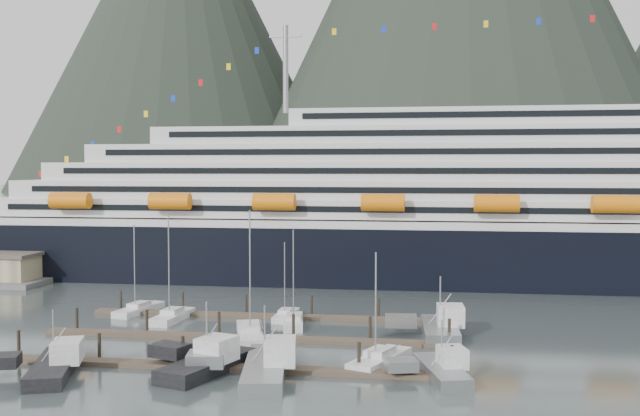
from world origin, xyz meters
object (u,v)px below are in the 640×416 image
(sailboat_d, at_px, (250,334))
(sailboat_f, at_px, (286,316))
(trawler_e, at_px, (439,328))
(trawler_d, at_px, (440,369))
(trawler_a, at_px, (52,365))
(sailboat_h, at_px, (380,361))
(sailboat_e, at_px, (139,310))
(trawler_b, at_px, (206,363))
(trawler_c, at_px, (263,366))
(sailboat_a, at_px, (172,317))
(cruise_ship, at_px, (507,214))
(sailboat_g, at_px, (294,322))

(sailboat_d, xyz_separation_m, sailboat_f, (2.03, 11.69, -0.05))
(trawler_e, bearing_deg, trawler_d, 176.73)
(trawler_a, bearing_deg, sailboat_h, -93.63)
(sailboat_h, bearing_deg, trawler_d, -100.40)
(sailboat_e, distance_m, trawler_d, 48.85)
(sailboat_e, relative_size, trawler_b, 1.02)
(sailboat_f, xyz_separation_m, sailboat_h, (14.06, -21.67, 0.04))
(sailboat_f, bearing_deg, trawler_b, 175.81)
(trawler_d, xyz_separation_m, trawler_e, (-0.03, 17.96, 0.16))
(trawler_c, bearing_deg, sailboat_e, 30.78)
(sailboat_a, xyz_separation_m, sailboat_f, (14.58, 3.44, -0.05))
(sailboat_h, bearing_deg, sailboat_a, 79.60)
(trawler_b, height_order, trawler_e, trawler_e)
(trawler_a, bearing_deg, trawler_d, -101.73)
(sailboat_d, height_order, sailboat_f, sailboat_d)
(cruise_ship, height_order, sailboat_a, cruise_ship)
(sailboat_f, xyz_separation_m, trawler_d, (20.12, -25.52, 0.43))
(sailboat_e, relative_size, sailboat_f, 1.20)
(sailboat_d, bearing_deg, sailboat_a, 40.04)
(sailboat_h, relative_size, trawler_a, 0.92)
(trawler_a, relative_size, trawler_e, 1.06)
(cruise_ship, bearing_deg, sailboat_a, -137.77)
(sailboat_a, distance_m, trawler_a, 26.70)
(sailboat_f, distance_m, trawler_e, 21.48)
(sailboat_e, xyz_separation_m, trawler_d, (41.09, -26.42, 0.41))
(trawler_a, height_order, trawler_e, trawler_e)
(trawler_b, bearing_deg, sailboat_h, -52.82)
(trawler_a, distance_m, trawler_c, 20.55)
(trawler_a, bearing_deg, sailboat_f, -48.36)
(sailboat_a, relative_size, trawler_a, 1.12)
(sailboat_a, xyz_separation_m, sailboat_e, (-6.39, 4.34, -0.03))
(sailboat_f, xyz_separation_m, trawler_a, (-17.16, -30.01, 0.51))
(trawler_c, distance_m, trawler_e, 26.11)
(sailboat_h, distance_m, trawler_a, 32.32)
(sailboat_d, bearing_deg, sailboat_h, -138.44)
(sailboat_g, height_order, trawler_e, sailboat_g)
(sailboat_g, height_order, sailboat_h, sailboat_g)
(trawler_d, bearing_deg, sailboat_h, 41.96)
(sailboat_g, relative_size, trawler_c, 0.84)
(trawler_a, bearing_deg, trawler_b, -97.57)
(cruise_ship, height_order, trawler_b, cruise_ship)
(sailboat_a, relative_size, trawler_e, 1.19)
(sailboat_e, bearing_deg, sailboat_f, -81.27)
(cruise_ship, distance_m, trawler_b, 75.68)
(sailboat_a, bearing_deg, cruise_ship, -43.79)
(cruise_ship, relative_size, sailboat_a, 14.21)
(sailboat_e, bearing_deg, cruise_ship, -43.17)
(sailboat_e, xyz_separation_m, sailboat_g, (22.76, -4.93, -0.01))
(sailboat_g, height_order, trawler_a, sailboat_g)
(sailboat_f, distance_m, trawler_a, 34.57)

